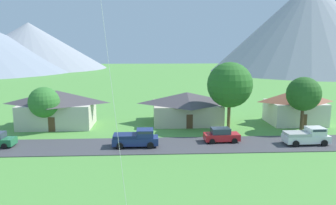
% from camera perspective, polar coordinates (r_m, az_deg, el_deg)
% --- Properties ---
extents(road_strip, '(160.00, 6.44, 0.08)m').
position_cam_1_polar(road_strip, '(38.98, -1.96, -7.38)').
color(road_strip, '#424247').
rests_on(road_strip, ground).
extents(mountain_far_west_ridge, '(73.92, 73.92, 22.35)m').
position_cam_1_polar(mountain_far_west_ridge, '(178.92, -22.67, 8.99)').
color(mountain_far_west_ridge, '#8E939E').
rests_on(mountain_far_west_ridge, ground).
extents(mountain_east_ridge, '(81.70, 81.70, 38.09)m').
position_cam_1_polar(mountain_east_ridge, '(156.95, 22.92, 11.83)').
color(mountain_east_ridge, '#8E939E').
rests_on(mountain_east_ridge, ground).
extents(house_leftmost, '(10.79, 6.77, 5.21)m').
position_cam_1_polar(house_leftmost, '(50.11, -18.46, -0.87)').
color(house_leftmost, beige).
rests_on(house_leftmost, ground).
extents(house_left_center, '(8.32, 6.57, 5.06)m').
position_cam_1_polar(house_left_center, '(52.85, 20.97, -0.56)').
color(house_left_center, beige).
rests_on(house_left_center, ground).
extents(house_right_center, '(10.68, 8.36, 4.60)m').
position_cam_1_polar(house_right_center, '(50.10, 3.23, -0.74)').
color(house_right_center, beige).
rests_on(house_right_center, ground).
extents(tree_near_left, '(6.15, 6.15, 9.34)m').
position_cam_1_polar(tree_near_left, '(45.70, 10.54, 2.99)').
color(tree_near_left, brown).
rests_on(tree_near_left, ground).
extents(tree_left_of_center, '(4.13, 4.13, 6.07)m').
position_cam_1_polar(tree_left_of_center, '(47.47, -20.49, 0.01)').
color(tree_left_of_center, brown).
rests_on(tree_left_of_center, ground).
extents(tree_center, '(4.55, 4.55, 7.42)m').
position_cam_1_polar(tree_center, '(47.86, 22.24, 1.35)').
color(tree_center, '#4C3823').
rests_on(tree_center, ground).
extents(parked_car_red_mid_west, '(4.27, 2.21, 1.68)m').
position_cam_1_polar(parked_car_red_mid_west, '(40.65, 9.13, -5.56)').
color(parked_car_red_mid_west, red).
rests_on(parked_car_red_mid_west, road_strip).
extents(pickup_truck_navy_west_side, '(5.21, 2.35, 1.99)m').
position_cam_1_polar(pickup_truck_navy_west_side, '(38.44, -5.39, -6.08)').
color(pickup_truck_navy_west_side, navy).
rests_on(pickup_truck_navy_west_side, road_strip).
extents(pickup_truck_white_east_side, '(5.26, 2.46, 1.99)m').
position_cam_1_polar(pickup_truck_white_east_side, '(42.40, 22.77, -5.31)').
color(pickup_truck_white_east_side, white).
rests_on(pickup_truck_white_east_side, road_strip).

